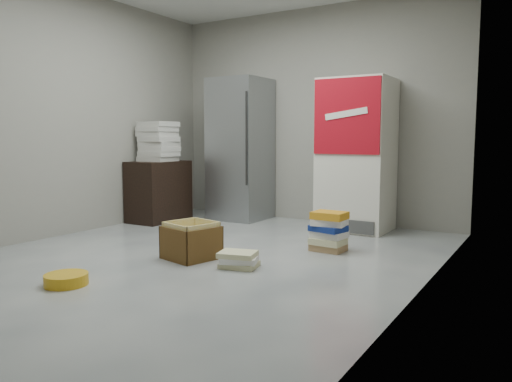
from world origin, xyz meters
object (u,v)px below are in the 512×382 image
object	(u,v)px
coke_cooler	(356,155)
phonebook_stack_main	(329,231)
wood_shelf	(159,191)
cardboard_box	(191,243)
steel_fridge	(241,150)

from	to	relation	value
coke_cooler	phonebook_stack_main	distance (m)	1.43
wood_shelf	cardboard_box	size ratio (longest dim) A/B	1.56
steel_fridge	coke_cooler	world-z (taller)	steel_fridge
coke_cooler	steel_fridge	bearing A→B (deg)	179.82
cardboard_box	coke_cooler	bearing A→B (deg)	84.28
wood_shelf	coke_cooler	bearing A→B (deg)	16.28
steel_fridge	phonebook_stack_main	xyz separation A→B (m)	(1.82, -1.23, -0.75)
coke_cooler	wood_shelf	bearing A→B (deg)	-163.72
steel_fridge	wood_shelf	bearing A→B (deg)	-138.69
steel_fridge	cardboard_box	world-z (taller)	steel_fridge
coke_cooler	cardboard_box	bearing A→B (deg)	-110.02
phonebook_stack_main	steel_fridge	bearing A→B (deg)	148.89
steel_fridge	cardboard_box	distance (m)	2.47
phonebook_stack_main	cardboard_box	size ratio (longest dim) A/B	0.76
wood_shelf	phonebook_stack_main	bearing A→B (deg)	-10.77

